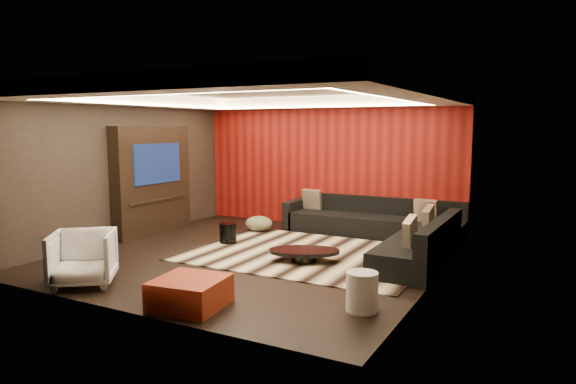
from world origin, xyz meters
The scene contains 26 objects.
floor centered at (0.00, 0.00, -0.01)m, with size 6.00×6.00×0.02m, color black.
ceiling centered at (0.00, 0.00, 2.81)m, with size 6.00×6.00×0.02m, color silver.
wall_back centered at (0.00, 3.01, 1.40)m, with size 6.00×0.02×2.80m, color black.
wall_left centered at (-3.01, 0.00, 1.40)m, with size 0.02×6.00×2.80m, color black.
wall_right centered at (3.01, 0.00, 1.40)m, with size 0.02×6.00×2.80m, color black.
red_feature_wall centered at (0.00, 2.97, 1.40)m, with size 5.98×0.05×2.78m, color #6B0C0A.
soffit_back centered at (0.00, 2.70, 2.69)m, with size 6.00×0.60×0.22m, color silver.
soffit_front centered at (0.00, -2.70, 2.69)m, with size 6.00×0.60×0.22m, color silver.
soffit_left centered at (-2.70, 0.00, 2.69)m, with size 0.60×4.80×0.22m, color silver.
soffit_right centered at (2.70, 0.00, 2.69)m, with size 0.60×4.80×0.22m, color silver.
cove_back centered at (0.00, 2.36, 2.60)m, with size 4.80×0.08×0.04m, color #FFD899.
cove_front centered at (0.00, -2.36, 2.60)m, with size 4.80×0.08×0.04m, color #FFD899.
cove_left centered at (-2.36, 0.00, 2.60)m, with size 0.08×4.80×0.04m, color #FFD899.
cove_right centered at (2.36, 0.00, 2.60)m, with size 0.08×4.80×0.04m, color #FFD899.
tv_surround centered at (-2.85, 0.60, 1.10)m, with size 0.30×2.00×2.20m, color black.
tv_screen centered at (-2.69, 0.60, 1.45)m, with size 0.04×1.30×0.80m, color black.
tv_shelf centered at (-2.69, 0.60, 0.70)m, with size 0.04×1.60×0.04m, color black.
rug centered at (0.74, 0.51, 0.01)m, with size 4.00×3.00×0.02m, color beige.
coffee_table centered at (0.91, 0.02, 0.12)m, with size 1.15×1.15×0.19m, color black.
drum_stool centered at (-0.95, 0.53, 0.21)m, with size 0.32×0.32×0.37m, color black.
striped_pouf centered at (-1.01, 1.76, 0.18)m, with size 0.56×0.56×0.31m, color #BEBA93.
white_side_table centered at (2.50, -1.64, 0.24)m, with size 0.38×0.38×0.47m, color white.
orange_ottoman centered at (0.60, -2.50, 0.18)m, with size 0.80×0.80×0.36m, color #9F2214.
armchair centered at (-1.27, -2.50, 0.38)m, with size 0.81×0.84×0.76m, color silver.
sectional_sofa centered at (1.73, 1.86, 0.26)m, with size 3.65×3.50×0.75m.
throw_pillows centered at (1.80, 1.69, 0.62)m, with size 3.08×2.83×0.50m.
Camera 1 is at (4.51, -7.26, 2.19)m, focal length 32.00 mm.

